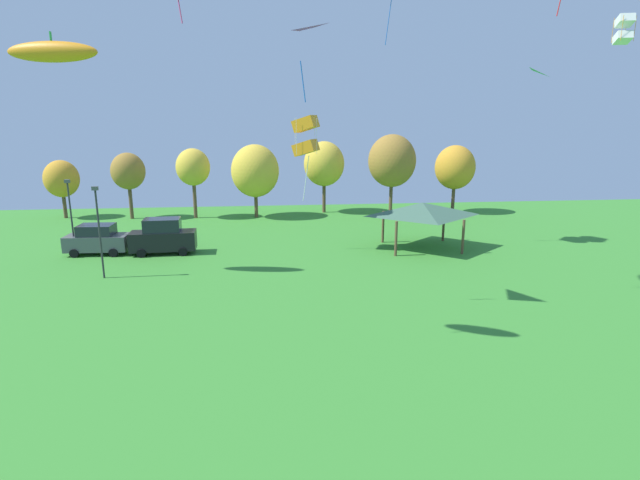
# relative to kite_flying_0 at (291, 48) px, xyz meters

# --- Properties ---
(kite_flying_0) EXTENTS (2.05, 2.30, 2.67)m
(kite_flying_0) POSITION_rel_kite_flying_0_xyz_m (0.00, 0.00, 0.00)
(kite_flying_0) COLOR purple
(kite_flying_1) EXTENTS (0.86, 0.92, 1.35)m
(kite_flying_1) POSITION_rel_kite_flying_0_xyz_m (15.83, -0.83, 0.95)
(kite_flying_1) COLOR white
(kite_flying_2) EXTENTS (2.36, 2.58, 0.67)m
(kite_flying_2) POSITION_rel_kite_flying_0_xyz_m (19.65, 11.84, -0.93)
(kite_flying_2) COLOR green
(kite_flying_4) EXTENTS (2.20, 2.11, 6.29)m
(kite_flying_4) POSITION_rel_kite_flying_0_xyz_m (1.60, 12.43, -4.38)
(kite_flying_4) COLOR orange
(kite_flying_6) EXTENTS (5.56, 2.15, 1.72)m
(kite_flying_6) POSITION_rel_kite_flying_0_xyz_m (-13.45, 7.35, 0.58)
(kite_flying_6) COLOR orange
(parked_car_leftmost) EXTENTS (4.56, 2.23, 2.24)m
(parked_car_leftmost) POSITION_rel_kite_flying_0_xyz_m (-13.98, 13.00, -11.90)
(parked_car_leftmost) COLOR #4C5156
(parked_car_leftmost) RESTS_ON ground
(parked_car_second_from_left) EXTENTS (4.82, 2.16, 2.69)m
(parked_car_second_from_left) POSITION_rel_kite_flying_0_xyz_m (-9.11, 12.57, -11.71)
(parked_car_second_from_left) COLOR black
(parked_car_second_from_left) RESTS_ON ground
(park_pavilion) EXTENTS (6.60, 5.45, 3.60)m
(park_pavilion) POSITION_rel_kite_flying_0_xyz_m (10.57, 12.27, -9.94)
(park_pavilion) COLOR brown
(park_pavilion) RESTS_ON ground
(light_post_0) EXTENTS (0.36, 0.20, 5.63)m
(light_post_0) POSITION_rel_kite_flying_0_xyz_m (-15.55, 12.75, -9.81)
(light_post_0) COLOR #2D2D33
(light_post_0) RESTS_ON ground
(light_post_1) EXTENTS (0.36, 0.20, 5.83)m
(light_post_1) POSITION_rel_kite_flying_0_xyz_m (-11.73, 6.88, -9.70)
(light_post_1) COLOR #2D2D33
(light_post_1) RESTS_ON ground
(treeline_tree_0) EXTENTS (3.40, 3.40, 5.89)m
(treeline_tree_0) POSITION_rel_kite_flying_0_xyz_m (-21.98, 28.24, -9.02)
(treeline_tree_0) COLOR brown
(treeline_tree_0) RESTS_ON ground
(treeline_tree_1) EXTENTS (3.33, 3.33, 6.66)m
(treeline_tree_1) POSITION_rel_kite_flying_0_xyz_m (-15.11, 27.15, -8.23)
(treeline_tree_1) COLOR brown
(treeline_tree_1) RESTS_ON ground
(treeline_tree_2) EXTENTS (3.39, 3.39, 7.06)m
(treeline_tree_2) POSITION_rel_kite_flying_0_xyz_m (-8.69, 26.86, -7.86)
(treeline_tree_2) COLOR brown
(treeline_tree_2) RESTS_ON ground
(treeline_tree_3) EXTENTS (4.84, 4.84, 7.44)m
(treeline_tree_3) POSITION_rel_kite_flying_0_xyz_m (-2.49, 26.59, -8.25)
(treeline_tree_3) COLOR brown
(treeline_tree_3) RESTS_ON ground
(treeline_tree_4) EXTENTS (4.33, 4.33, 7.63)m
(treeline_tree_4) POSITION_rel_kite_flying_0_xyz_m (4.80, 28.67, -7.78)
(treeline_tree_4) COLOR brown
(treeline_tree_4) RESTS_ON ground
(treeline_tree_5) EXTENTS (4.93, 4.93, 8.40)m
(treeline_tree_5) POSITION_rel_kite_flying_0_xyz_m (11.62, 26.40, -7.34)
(treeline_tree_5) COLOR brown
(treeline_tree_5) RESTS_ON ground
(treeline_tree_6) EXTENTS (4.25, 4.25, 7.23)m
(treeline_tree_6) POSITION_rel_kite_flying_0_xyz_m (18.69, 27.08, -8.14)
(treeline_tree_6) COLOR brown
(treeline_tree_6) RESTS_ON ground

